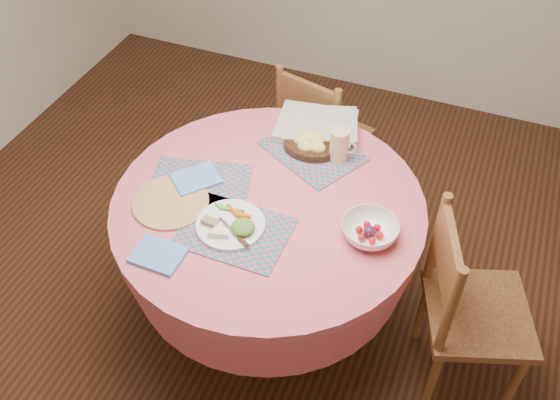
{
  "coord_description": "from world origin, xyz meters",
  "views": [
    {
      "loc": [
        0.69,
        -1.59,
        2.47
      ],
      "look_at": [
        0.05,
        0.0,
        0.78
      ],
      "focal_mm": 40.0,
      "sensor_mm": 36.0,
      "label": 1
    }
  ],
  "objects_px": {
    "bread_bowl": "(310,144)",
    "dinner_plate": "(231,225)",
    "chair_right": "(467,307)",
    "fruit_bowl": "(370,231)",
    "latte_mug": "(340,145)",
    "chair_back": "(319,135)",
    "dining_table": "(269,235)",
    "wicker_trivet": "(171,202)"
  },
  "relations": [
    {
      "from": "fruit_bowl",
      "to": "wicker_trivet",
      "type": "bearing_deg",
      "value": -171.08
    },
    {
      "from": "latte_mug",
      "to": "dinner_plate",
      "type": "bearing_deg",
      "value": -115.34
    },
    {
      "from": "dining_table",
      "to": "dinner_plate",
      "type": "distance_m",
      "value": 0.29
    },
    {
      "from": "dining_table",
      "to": "fruit_bowl",
      "type": "bearing_deg",
      "value": -3.93
    },
    {
      "from": "bread_bowl",
      "to": "fruit_bowl",
      "type": "xyz_separation_m",
      "value": [
        0.37,
        -0.38,
        -0.01
      ]
    },
    {
      "from": "chair_right",
      "to": "fruit_bowl",
      "type": "xyz_separation_m",
      "value": [
        -0.41,
        -0.04,
        0.31
      ]
    },
    {
      "from": "chair_back",
      "to": "latte_mug",
      "type": "height_order",
      "value": "latte_mug"
    },
    {
      "from": "latte_mug",
      "to": "fruit_bowl",
      "type": "height_order",
      "value": "latte_mug"
    },
    {
      "from": "chair_back",
      "to": "wicker_trivet",
      "type": "distance_m",
      "value": 1.07
    },
    {
      "from": "chair_right",
      "to": "dinner_plate",
      "type": "bearing_deg",
      "value": 82.79
    },
    {
      "from": "dining_table",
      "to": "bread_bowl",
      "type": "xyz_separation_m",
      "value": [
        0.04,
        0.36,
        0.23
      ]
    },
    {
      "from": "bread_bowl",
      "to": "dinner_plate",
      "type": "bearing_deg",
      "value": -102.35
    },
    {
      "from": "dining_table",
      "to": "bread_bowl",
      "type": "bearing_deg",
      "value": 82.87
    },
    {
      "from": "bread_bowl",
      "to": "latte_mug",
      "type": "height_order",
      "value": "latte_mug"
    },
    {
      "from": "chair_back",
      "to": "chair_right",
      "type": "bearing_deg",
      "value": 151.93
    },
    {
      "from": "fruit_bowl",
      "to": "dinner_plate",
      "type": "bearing_deg",
      "value": -162.73
    },
    {
      "from": "chair_right",
      "to": "chair_back",
      "type": "xyz_separation_m",
      "value": [
        -0.89,
        0.82,
        -0.02
      ]
    },
    {
      "from": "dining_table",
      "to": "wicker_trivet",
      "type": "bearing_deg",
      "value": -156.94
    },
    {
      "from": "chair_right",
      "to": "fruit_bowl",
      "type": "relative_size",
      "value": 3.24
    },
    {
      "from": "chair_back",
      "to": "bread_bowl",
      "type": "relative_size",
      "value": 3.75
    },
    {
      "from": "latte_mug",
      "to": "wicker_trivet",
      "type": "bearing_deg",
      "value": -136.78
    },
    {
      "from": "wicker_trivet",
      "to": "chair_back",
      "type": "bearing_deg",
      "value": 73.67
    },
    {
      "from": "dining_table",
      "to": "latte_mug",
      "type": "relative_size",
      "value": 8.53
    },
    {
      "from": "wicker_trivet",
      "to": "fruit_bowl",
      "type": "bearing_deg",
      "value": 8.92
    },
    {
      "from": "dinner_plate",
      "to": "chair_right",
      "type": "bearing_deg",
      "value": 11.97
    },
    {
      "from": "chair_back",
      "to": "dinner_plate",
      "type": "height_order",
      "value": "chair_back"
    },
    {
      "from": "chair_right",
      "to": "latte_mug",
      "type": "relative_size",
      "value": 6.24
    },
    {
      "from": "dining_table",
      "to": "latte_mug",
      "type": "height_order",
      "value": "latte_mug"
    },
    {
      "from": "chair_back",
      "to": "latte_mug",
      "type": "bearing_deg",
      "value": 130.92
    },
    {
      "from": "dinner_plate",
      "to": "fruit_bowl",
      "type": "xyz_separation_m",
      "value": [
        0.49,
        0.15,
        0.01
      ]
    },
    {
      "from": "bread_bowl",
      "to": "latte_mug",
      "type": "bearing_deg",
      "value": -3.8
    },
    {
      "from": "chair_back",
      "to": "bread_bowl",
      "type": "height_order",
      "value": "chair_back"
    },
    {
      "from": "chair_right",
      "to": "chair_back",
      "type": "height_order",
      "value": "chair_right"
    },
    {
      "from": "dining_table",
      "to": "wicker_trivet",
      "type": "height_order",
      "value": "wicker_trivet"
    },
    {
      "from": "chair_back",
      "to": "fruit_bowl",
      "type": "distance_m",
      "value": 1.04
    },
    {
      "from": "fruit_bowl",
      "to": "latte_mug",
      "type": "bearing_deg",
      "value": 122.66
    },
    {
      "from": "fruit_bowl",
      "to": "bread_bowl",
      "type": "bearing_deg",
      "value": 134.17
    },
    {
      "from": "bread_bowl",
      "to": "chair_right",
      "type": "bearing_deg",
      "value": -23.72
    },
    {
      "from": "latte_mug",
      "to": "fruit_bowl",
      "type": "distance_m",
      "value": 0.45
    },
    {
      "from": "chair_right",
      "to": "dinner_plate",
      "type": "distance_m",
      "value": 0.97
    },
    {
      "from": "dining_table",
      "to": "fruit_bowl",
      "type": "relative_size",
      "value": 4.43
    },
    {
      "from": "dinner_plate",
      "to": "fruit_bowl",
      "type": "bearing_deg",
      "value": 17.27
    }
  ]
}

